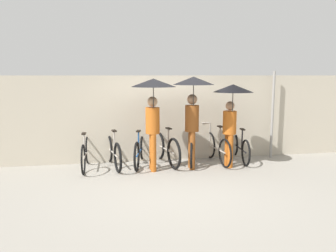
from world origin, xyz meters
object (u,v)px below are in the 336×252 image
(pedestrian_leading, at_px, (153,99))
(pedestrian_trailing, at_px, (232,104))
(parked_bicycle_2, at_px, (140,150))
(pedestrian_center, at_px, (193,99))
(parked_bicycle_3, at_px, (166,149))
(parked_bicycle_6, at_px, (240,147))
(parked_bicycle_0, at_px, (86,153))
(parked_bicycle_5, at_px, (217,148))
(parked_bicycle_4, at_px, (191,149))
(parked_bicycle_1, at_px, (113,152))

(pedestrian_leading, distance_m, pedestrian_trailing, 1.84)
(parked_bicycle_2, bearing_deg, pedestrian_center, -104.73)
(parked_bicycle_2, bearing_deg, parked_bicycle_3, -78.55)
(parked_bicycle_3, bearing_deg, parked_bicycle_6, -102.40)
(parked_bicycle_3, bearing_deg, parked_bicycle_0, 79.21)
(parked_bicycle_5, bearing_deg, pedestrian_center, 118.48)
(parked_bicycle_5, bearing_deg, parked_bicycle_3, 81.09)
(pedestrian_trailing, bearing_deg, parked_bicycle_6, -131.86)
(parked_bicycle_5, bearing_deg, parked_bicycle_4, 78.97)
(parked_bicycle_1, height_order, pedestrian_leading, pedestrian_leading)
(parked_bicycle_1, xyz_separation_m, pedestrian_leading, (0.90, -0.56, 1.29))
(parked_bicycle_2, xyz_separation_m, parked_bicycle_6, (2.57, -0.01, -0.02))
(parked_bicycle_2, height_order, parked_bicycle_3, parked_bicycle_2)
(parked_bicycle_0, relative_size, pedestrian_trailing, 0.84)
(parked_bicycle_5, distance_m, pedestrian_center, 1.57)
(parked_bicycle_2, bearing_deg, pedestrian_leading, -144.60)
(parked_bicycle_1, xyz_separation_m, parked_bicycle_6, (3.22, 0.05, -0.01))
(parked_bicycle_0, xyz_separation_m, pedestrian_leading, (1.54, -0.54, 1.28))
(parked_bicycle_0, relative_size, parked_bicycle_6, 0.98)
(parked_bicycle_1, relative_size, parked_bicycle_6, 0.99)
(parked_bicycle_4, bearing_deg, parked_bicycle_1, 104.66)
(pedestrian_leading, bearing_deg, pedestrian_trailing, 177.96)
(parked_bicycle_0, xyz_separation_m, parked_bicycle_5, (3.22, -0.03, 0.01))
(parked_bicycle_0, xyz_separation_m, parked_bicycle_3, (1.93, 0.06, 0.02))
(parked_bicycle_2, xyz_separation_m, parked_bicycle_3, (0.64, -0.02, 0.02))
(parked_bicycle_3, xyz_separation_m, pedestrian_trailing, (1.45, -0.59, 1.14))
(parked_bicycle_1, bearing_deg, parked_bicycle_3, -99.30)
(pedestrian_trailing, bearing_deg, parked_bicycle_2, -19.53)
(pedestrian_center, distance_m, pedestrian_trailing, 0.94)
(parked_bicycle_1, xyz_separation_m, pedestrian_center, (1.81, -0.55, 1.29))
(parked_bicycle_3, relative_size, parked_bicycle_4, 1.04)
(parked_bicycle_2, xyz_separation_m, parked_bicycle_5, (1.93, -0.10, 0.01))
(pedestrian_center, bearing_deg, parked_bicycle_4, -98.76)
(parked_bicycle_6, xyz_separation_m, pedestrian_trailing, (-0.48, -0.60, 1.18))
(pedestrian_leading, bearing_deg, parked_bicycle_2, -69.70)
(parked_bicycle_1, height_order, parked_bicycle_6, parked_bicycle_1)
(parked_bicycle_4, distance_m, pedestrian_center, 1.41)
(parked_bicycle_5, relative_size, pedestrian_trailing, 0.84)
(parked_bicycle_3, xyz_separation_m, parked_bicycle_5, (1.29, -0.09, -0.02))
(parked_bicycle_0, relative_size, pedestrian_center, 0.78)
(pedestrian_leading, height_order, pedestrian_trailing, pedestrian_leading)
(parked_bicycle_3, xyz_separation_m, pedestrian_leading, (-0.38, -0.60, 1.26))
(parked_bicycle_3, xyz_separation_m, parked_bicycle_6, (1.93, 0.01, -0.04))
(pedestrian_trailing, bearing_deg, parked_bicycle_4, -38.75)
(parked_bicycle_1, distance_m, pedestrian_leading, 1.67)
(parked_bicycle_3, distance_m, parked_bicycle_6, 1.93)
(parked_bicycle_1, relative_size, pedestrian_leading, 0.79)
(parked_bicycle_5, distance_m, parked_bicycle_6, 0.65)
(parked_bicycle_5, bearing_deg, parked_bicycle_2, 81.94)
(parked_bicycle_0, height_order, parked_bicycle_2, parked_bicycle_2)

